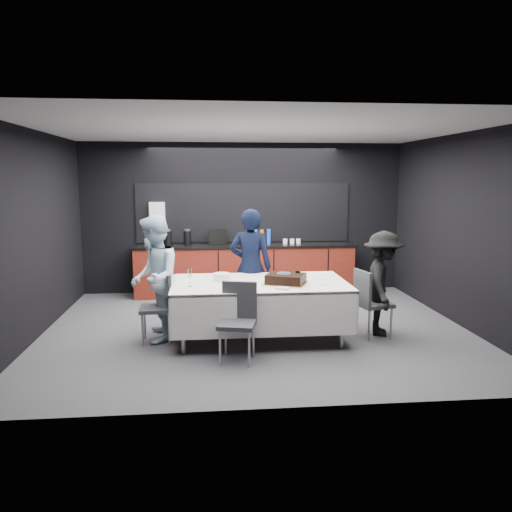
% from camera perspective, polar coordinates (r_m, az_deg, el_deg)
% --- Properties ---
extents(ground, '(6.00, 6.00, 0.00)m').
position_cam_1_polar(ground, '(7.25, 0.08, -8.35)').
color(ground, '#46464B').
rests_on(ground, ground).
extents(room_shell, '(6.04, 5.04, 2.82)m').
position_cam_1_polar(room_shell, '(6.93, 0.08, 6.49)').
color(room_shell, white).
rests_on(room_shell, ground).
extents(kitchenette, '(4.10, 0.64, 2.05)m').
position_cam_1_polar(kitchenette, '(9.27, -1.37, -1.08)').
color(kitchenette, '#59150E').
rests_on(kitchenette, ground).
extents(party_table, '(2.32, 1.32, 0.78)m').
position_cam_1_polar(party_table, '(6.70, 0.42, -4.12)').
color(party_table, '#99999E').
rests_on(party_table, ground).
extents(cake_assembly, '(0.64, 0.59, 0.16)m').
position_cam_1_polar(cake_assembly, '(6.54, 3.44, -2.62)').
color(cake_assembly, gold).
rests_on(cake_assembly, party_table).
extents(plate_stack, '(0.22, 0.22, 0.10)m').
position_cam_1_polar(plate_stack, '(6.75, -3.94, -2.40)').
color(plate_stack, white).
rests_on(plate_stack, party_table).
extents(loose_plate_near, '(0.18, 0.18, 0.01)m').
position_cam_1_polar(loose_plate_near, '(6.19, -2.01, -3.85)').
color(loose_plate_near, white).
rests_on(loose_plate_near, party_table).
extents(loose_plate_right_a, '(0.18, 0.18, 0.01)m').
position_cam_1_polar(loose_plate_right_a, '(6.93, 7.21, -2.54)').
color(loose_plate_right_a, white).
rests_on(loose_plate_right_a, party_table).
extents(loose_plate_right_b, '(0.19, 0.19, 0.01)m').
position_cam_1_polar(loose_plate_right_b, '(6.62, 7.75, -3.09)').
color(loose_plate_right_b, white).
rests_on(loose_plate_right_b, party_table).
extents(loose_plate_far, '(0.18, 0.18, 0.01)m').
position_cam_1_polar(loose_plate_far, '(7.03, 1.39, -2.30)').
color(loose_plate_far, white).
rests_on(loose_plate_far, party_table).
extents(fork_pile, '(0.19, 0.16, 0.03)m').
position_cam_1_polar(fork_pile, '(6.22, 3.07, -3.71)').
color(fork_pile, white).
rests_on(fork_pile, party_table).
extents(champagne_flute, '(0.06, 0.06, 0.22)m').
position_cam_1_polar(champagne_flute, '(6.40, -7.57, -2.08)').
color(champagne_flute, white).
rests_on(champagne_flute, party_table).
extents(chair_left, '(0.43, 0.43, 0.92)m').
position_cam_1_polar(chair_left, '(6.70, -10.68, -5.20)').
color(chair_left, '#303136').
rests_on(chair_left, ground).
extents(chair_right, '(0.50, 0.50, 0.92)m').
position_cam_1_polar(chair_right, '(6.95, 12.79, -4.76)').
color(chair_right, '#303136').
rests_on(chair_right, ground).
extents(chair_near, '(0.51, 0.51, 0.92)m').
position_cam_1_polar(chair_near, '(5.97, -2.06, -6.81)').
color(chair_near, '#303136').
rests_on(chair_near, ground).
extents(person_center, '(0.70, 0.54, 1.71)m').
position_cam_1_polar(person_center, '(7.35, -0.63, -1.23)').
color(person_center, black).
rests_on(person_center, ground).
extents(person_left, '(0.66, 0.83, 1.67)m').
position_cam_1_polar(person_left, '(6.71, -11.56, -2.56)').
color(person_left, silver).
rests_on(person_left, ground).
extents(person_right, '(0.78, 1.05, 1.44)m').
position_cam_1_polar(person_right, '(7.07, 14.27, -3.04)').
color(person_right, black).
rests_on(person_right, ground).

